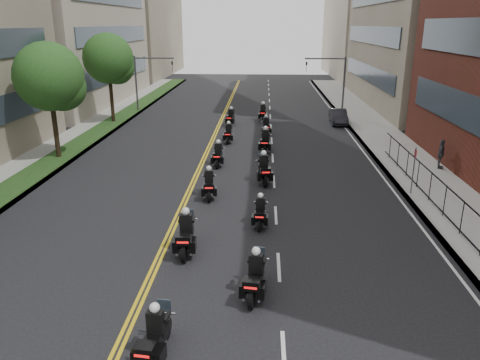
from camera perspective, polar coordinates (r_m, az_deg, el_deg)
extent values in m
cube|color=gray|center=(33.26, 19.35, 2.46)|extent=(4.00, 90.00, 0.15)
cube|color=gray|center=(35.04, -21.74, 2.97)|extent=(4.00, 90.00, 0.15)
cube|color=#183413|center=(34.69, -20.55, 3.13)|extent=(2.00, 90.00, 0.04)
cube|color=#333F4C|center=(55.14, 15.22, 12.53)|extent=(0.12, 24.08, 1.80)
cube|color=#333F4C|center=(54.90, 15.58, 16.67)|extent=(0.12, 24.08, 1.80)
cube|color=#333F4C|center=(56.41, -14.46, 12.71)|extent=(0.12, 24.08, 1.80)
cube|color=#333F4C|center=(56.18, -14.80, 16.76)|extent=(0.12, 24.08, 1.80)
cube|color=black|center=(20.86, 26.69, -3.41)|extent=(0.05, 28.00, 0.05)
cube|color=black|center=(21.34, 26.19, -6.66)|extent=(0.05, 28.00, 0.05)
cylinder|color=#312416|center=(33.29, -21.67, 6.62)|extent=(0.32, 0.32, 5.11)
sphere|color=#254D19|center=(32.87, -22.28, 11.59)|extent=(4.40, 4.40, 4.40)
sphere|color=#254D19|center=(33.07, -20.88, 10.51)|extent=(3.08, 3.08, 3.08)
cylinder|color=#312416|center=(44.30, -15.43, 10.12)|extent=(0.32, 0.32, 5.39)
sphere|color=#254D19|center=(43.99, -15.78, 14.09)|extent=(4.40, 4.40, 4.40)
sphere|color=#254D19|center=(44.25, -14.77, 13.19)|extent=(3.08, 3.08, 3.08)
cylinder|color=#3F3F44|center=(48.71, 12.54, 11.18)|extent=(0.18, 0.18, 5.60)
cylinder|color=#3F3F44|center=(48.18, 10.34, 14.35)|extent=(4.00, 0.14, 0.14)
imported|color=black|center=(48.05, 8.10, 13.49)|extent=(0.16, 0.20, 1.00)
cylinder|color=#3F3F44|center=(49.79, -12.54, 11.33)|extent=(0.18, 0.18, 5.60)
cylinder|color=#3F3F44|center=(49.06, -10.43, 14.42)|extent=(4.00, 0.14, 0.14)
imported|color=black|center=(48.75, -8.25, 13.56)|extent=(0.16, 0.20, 1.00)
cylinder|color=black|center=(14.30, -9.04, -17.48)|extent=(0.22, 0.69, 0.68)
cube|color=black|center=(13.54, -10.23, -18.44)|extent=(0.58, 1.39, 0.40)
cube|color=silver|center=(13.71, -10.09, -19.09)|extent=(0.44, 0.59, 0.30)
cube|color=black|center=(12.81, -11.55, -19.64)|extent=(0.56, 0.48, 0.32)
cube|color=red|center=(12.67, -11.91, -20.27)|extent=(0.40, 0.08, 0.07)
cube|color=black|center=(13.28, -10.28, -16.60)|extent=(0.47, 0.33, 0.62)
sphere|color=silver|center=(13.06, -10.37, -15.07)|extent=(0.29, 0.29, 0.29)
cylinder|color=black|center=(15.41, 1.41, -14.25)|extent=(0.24, 0.71, 0.70)
cylinder|color=black|center=(16.81, 2.32, -11.24)|extent=(0.24, 0.71, 0.70)
cube|color=black|center=(15.95, 1.90, -11.80)|extent=(0.61, 1.44, 0.41)
cube|color=silver|center=(16.12, 1.92, -12.43)|extent=(0.46, 0.61, 0.31)
cube|color=black|center=(15.13, 1.42, -12.54)|extent=(0.59, 0.50, 0.33)
cube|color=red|center=(14.96, 1.29, -13.03)|extent=(0.41, 0.09, 0.07)
cube|color=black|center=(15.75, 1.95, -10.08)|extent=(0.49, 0.35, 0.64)
sphere|color=silver|center=(15.55, 1.97, -8.67)|extent=(0.30, 0.30, 0.30)
cylinder|color=black|center=(18.19, -6.85, -8.81)|extent=(0.19, 0.76, 0.75)
cylinder|color=black|center=(19.77, -6.23, -6.46)|extent=(0.19, 0.76, 0.75)
cube|color=black|center=(18.84, -6.56, -6.74)|extent=(0.53, 1.51, 0.44)
cube|color=silver|center=(19.00, -6.51, -7.36)|extent=(0.45, 0.63, 0.33)
cube|color=black|center=(17.94, -6.92, -7.18)|extent=(0.59, 0.49, 0.35)
cube|color=red|center=(17.74, -7.01, -7.57)|extent=(0.44, 0.05, 0.08)
cube|color=black|center=(18.67, -6.60, -5.13)|extent=(0.50, 0.33, 0.68)
sphere|color=silver|center=(18.49, -6.65, -3.80)|extent=(0.32, 0.32, 0.32)
cylinder|color=black|center=(20.59, 2.39, -5.51)|extent=(0.15, 0.62, 0.62)
cylinder|color=black|center=(21.92, 2.56, -3.96)|extent=(0.15, 0.62, 0.62)
cube|color=black|center=(21.15, 2.49, -4.08)|extent=(0.42, 1.24, 0.36)
cube|color=silver|center=(21.27, 2.48, -4.55)|extent=(0.36, 0.51, 0.27)
cube|color=black|center=(20.40, 2.40, -4.30)|extent=(0.49, 0.40, 0.29)
cube|color=red|center=(20.23, 2.38, -4.55)|extent=(0.36, 0.04, 0.06)
cube|color=black|center=(21.02, 2.51, -2.89)|extent=(0.41, 0.27, 0.56)
sphere|color=silver|center=(20.90, 2.52, -1.91)|extent=(0.26, 0.26, 0.26)
cylinder|color=black|center=(23.91, -3.79, -1.94)|extent=(0.21, 0.69, 0.68)
cylinder|color=black|center=(25.42, -3.75, -0.68)|extent=(0.21, 0.69, 0.68)
cube|color=black|center=(24.57, -3.79, -0.67)|extent=(0.56, 1.39, 0.40)
cube|color=silver|center=(24.69, -3.77, -1.14)|extent=(0.44, 0.59, 0.30)
cube|color=black|center=(23.73, -3.82, -0.76)|extent=(0.56, 0.47, 0.32)
cube|color=red|center=(23.54, -3.82, -0.98)|extent=(0.40, 0.07, 0.07)
cube|color=black|center=(24.45, -3.81, 0.48)|extent=(0.47, 0.33, 0.62)
sphere|color=silver|center=(24.34, -3.83, 1.43)|extent=(0.29, 0.29, 0.29)
cylinder|color=black|center=(26.07, 3.11, -0.08)|extent=(0.24, 0.77, 0.76)
cylinder|color=black|center=(27.75, 2.68, 1.09)|extent=(0.24, 0.77, 0.76)
cube|color=black|center=(26.81, 2.90, 1.16)|extent=(0.64, 1.54, 0.44)
cube|color=silver|center=(26.94, 2.88, 0.67)|extent=(0.49, 0.66, 0.33)
cube|color=black|center=(25.89, 3.13, 1.13)|extent=(0.63, 0.53, 0.36)
cube|color=red|center=(25.68, 3.20, 0.93)|extent=(0.45, 0.09, 0.08)
cube|color=black|center=(26.71, 2.90, 2.33)|extent=(0.52, 0.37, 0.69)
sphere|color=silver|center=(26.59, 2.92, 3.30)|extent=(0.32, 0.32, 0.32)
cylinder|color=black|center=(29.38, -2.81, 2.01)|extent=(0.15, 0.68, 0.68)
cylinder|color=black|center=(30.91, -2.50, 2.86)|extent=(0.15, 0.68, 0.68)
cube|color=black|center=(30.07, -2.66, 2.96)|extent=(0.43, 1.36, 0.40)
cube|color=silver|center=(30.18, -2.64, 2.56)|extent=(0.39, 0.55, 0.30)
cube|color=black|center=(29.24, -2.83, 2.99)|extent=(0.52, 0.43, 0.32)
cube|color=red|center=(29.04, -2.87, 2.84)|extent=(0.40, 0.03, 0.07)
cube|color=black|center=(29.99, -2.66, 3.91)|extent=(0.44, 0.28, 0.62)
sphere|color=silver|center=(29.90, -2.67, 4.69)|extent=(0.29, 0.29, 0.29)
cylinder|color=black|center=(32.41, 3.01, 3.66)|extent=(0.20, 0.77, 0.76)
cylinder|color=black|center=(34.14, 3.19, 4.43)|extent=(0.20, 0.77, 0.76)
cube|color=black|center=(33.20, 3.11, 4.58)|extent=(0.56, 1.53, 0.45)
cube|color=silver|center=(33.31, 3.11, 4.17)|extent=(0.46, 0.64, 0.33)
cube|color=black|center=(32.27, 3.03, 4.66)|extent=(0.61, 0.50, 0.36)
cube|color=red|center=(32.05, 3.00, 4.52)|extent=(0.45, 0.06, 0.08)
cube|color=black|center=(33.12, 3.13, 5.54)|extent=(0.51, 0.34, 0.69)
sphere|color=silver|center=(33.03, 3.15, 6.33)|extent=(0.32, 0.32, 0.32)
cylinder|color=black|center=(35.35, -1.50, 4.87)|extent=(0.14, 0.67, 0.67)
cylinder|color=black|center=(36.87, -1.30, 5.44)|extent=(0.14, 0.67, 0.67)
cube|color=black|center=(36.05, -1.40, 5.58)|extent=(0.42, 1.32, 0.39)
cube|color=silver|center=(36.14, -1.39, 5.25)|extent=(0.38, 0.54, 0.29)
cube|color=black|center=(35.23, -1.51, 5.67)|extent=(0.51, 0.41, 0.31)
cube|color=red|center=(35.04, -1.54, 5.57)|extent=(0.39, 0.03, 0.07)
cube|color=black|center=(35.99, -1.40, 6.36)|extent=(0.43, 0.28, 0.61)
sphere|color=silver|center=(35.91, -1.40, 7.01)|extent=(0.28, 0.28, 0.28)
cylinder|color=black|center=(37.72, 3.25, 5.73)|extent=(0.18, 0.69, 0.68)
cylinder|color=black|center=(39.28, 3.12, 6.25)|extent=(0.18, 0.69, 0.68)
cube|color=black|center=(38.44, 3.19, 6.40)|extent=(0.50, 1.37, 0.40)
cube|color=silver|center=(38.54, 3.18, 6.08)|extent=(0.41, 0.57, 0.30)
cube|color=black|center=(37.61, 3.27, 6.50)|extent=(0.54, 0.45, 0.32)
cube|color=red|center=(37.41, 3.29, 6.41)|extent=(0.40, 0.05, 0.07)
cube|color=black|center=(38.38, 3.20, 7.15)|extent=(0.46, 0.30, 0.62)
sphere|color=silver|center=(38.31, 3.21, 7.77)|extent=(0.29, 0.29, 0.29)
cylinder|color=black|center=(41.45, -1.31, 6.93)|extent=(0.22, 0.69, 0.68)
cylinder|color=black|center=(43.00, -0.90, 7.35)|extent=(0.22, 0.69, 0.68)
cube|color=black|center=(42.17, -1.10, 7.52)|extent=(0.58, 1.39, 0.40)
cube|color=silver|center=(42.26, -1.09, 7.23)|extent=(0.44, 0.59, 0.30)
cube|color=black|center=(41.35, -1.31, 7.64)|extent=(0.57, 0.48, 0.32)
cube|color=red|center=(41.15, -1.37, 7.55)|extent=(0.40, 0.08, 0.07)
cube|color=black|center=(42.13, -1.09, 8.20)|extent=(0.47, 0.33, 0.62)
sphere|color=silver|center=(42.06, -1.10, 8.77)|extent=(0.29, 0.29, 0.29)
cylinder|color=black|center=(43.56, 2.79, 7.51)|extent=(0.15, 0.72, 0.72)
cylinder|color=black|center=(45.23, 2.82, 7.92)|extent=(0.15, 0.72, 0.72)
cube|color=black|center=(44.34, 2.81, 8.09)|extent=(0.46, 1.43, 0.42)
cube|color=silver|center=(44.44, 2.81, 7.80)|extent=(0.41, 0.59, 0.32)
cube|color=black|center=(43.46, 2.80, 8.22)|extent=(0.55, 0.45, 0.34)
cube|color=red|center=(43.24, 2.80, 8.14)|extent=(0.42, 0.04, 0.07)
cube|color=black|center=(44.30, 2.82, 8.78)|extent=(0.47, 0.30, 0.66)
sphere|color=silver|center=(44.23, 2.83, 9.35)|extent=(0.31, 0.31, 0.31)
imported|color=black|center=(43.76, 11.91, 7.57)|extent=(1.48, 3.99, 1.31)
imported|color=#393940|center=(31.37, 23.30, 2.92)|extent=(0.79, 1.15, 1.81)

